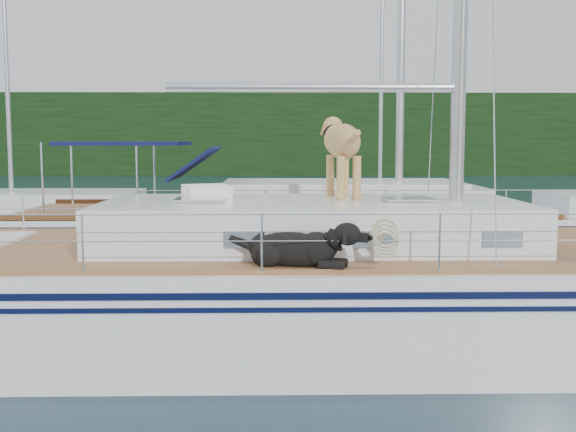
{
  "coord_description": "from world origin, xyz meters",
  "views": [
    {
      "loc": [
        0.32,
        -8.95,
        2.56
      ],
      "look_at": [
        0.5,
        0.2,
        1.6
      ],
      "focal_mm": 45.0,
      "sensor_mm": 36.0,
      "label": 1
    }
  ],
  "objects": [
    {
      "name": "tree_line",
      "position": [
        0.0,
        45.0,
        3.0
      ],
      "size": [
        90.0,
        3.0,
        6.0
      ],
      "primitive_type": "cube",
      "color": "black",
      "rests_on": "ground"
    },
    {
      "name": "ground",
      "position": [
        0.0,
        0.0,
        0.0
      ],
      "size": [
        120.0,
        120.0,
        0.0
      ],
      "primitive_type": "plane",
      "color": "black",
      "rests_on": "ground"
    },
    {
      "name": "bg_boat_center",
      "position": [
        4.0,
        16.0,
        0.45
      ],
      "size": [
        7.2,
        3.0,
        11.65
      ],
      "color": "white",
      "rests_on": "ground"
    },
    {
      "name": "bg_boat_west",
      "position": [
        -8.0,
        14.0,
        0.45
      ],
      "size": [
        8.0,
        3.0,
        11.65
      ],
      "color": "white",
      "rests_on": "ground"
    },
    {
      "name": "neighbor_sailboat",
      "position": [
        0.61,
        5.88,
        0.63
      ],
      "size": [
        11.0,
        3.5,
        13.3
      ],
      "color": "white",
      "rests_on": "ground"
    },
    {
      "name": "shore_bank",
      "position": [
        0.0,
        46.2,
        0.6
      ],
      "size": [
        92.0,
        1.0,
        1.2
      ],
      "primitive_type": "cube",
      "color": "#595147",
      "rests_on": "ground"
    },
    {
      "name": "main_sailboat",
      "position": [
        0.1,
        0.0,
        0.69
      ],
      "size": [
        12.0,
        3.8,
        14.01
      ],
      "color": "white",
      "rests_on": "ground"
    }
  ]
}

